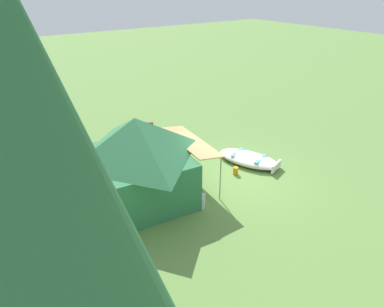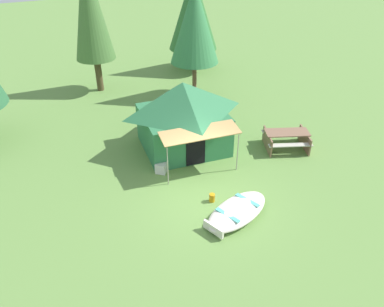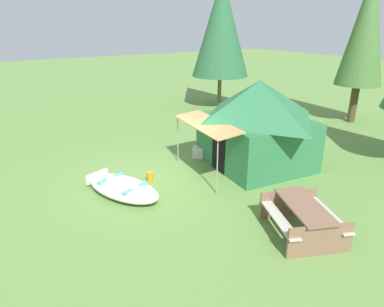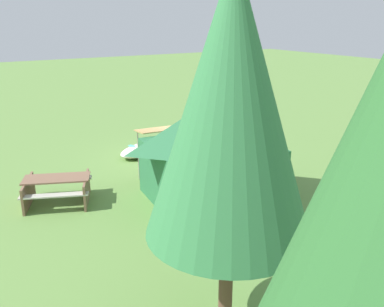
{
  "view_description": "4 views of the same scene",
  "coord_description": "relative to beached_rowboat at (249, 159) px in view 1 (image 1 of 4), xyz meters",
  "views": [
    {
      "loc": [
        -8.36,
        7.55,
        6.55
      ],
      "look_at": [
        0.75,
        1.15,
        0.98
      ],
      "focal_mm": 32.93,
      "sensor_mm": 36.0,
      "label": 1
    },
    {
      "loc": [
        -4.91,
        -8.85,
        8.08
      ],
      "look_at": [
        -0.01,
        1.16,
        1.06
      ],
      "focal_mm": 35.19,
      "sensor_mm": 36.0,
      "label": 2
    },
    {
      "loc": [
        8.76,
        -4.3,
        4.54
      ],
      "look_at": [
        0.81,
        0.69,
        0.95
      ],
      "focal_mm": 32.4,
      "sensor_mm": 36.0,
      "label": 3
    },
    {
      "loc": [
        6.7,
        12.23,
        4.88
      ],
      "look_at": [
        0.12,
        1.47,
        0.73
      ],
      "focal_mm": 38.86,
      "sensor_mm": 36.0,
      "label": 4
    }
  ],
  "objects": [
    {
      "name": "ground_plane",
      "position": [
        -0.37,
        1.32,
        -0.2
      ],
      "size": [
        80.0,
        80.0,
        0.0
      ],
      "primitive_type": "plane",
      "color": "#648D43"
    },
    {
      "name": "fuel_can",
      "position": [
        -0.36,
        1.0,
        -0.06
      ],
      "size": [
        0.26,
        0.26,
        0.29
      ],
      "primitive_type": "cylinder",
      "rotation": [
        0.0,
        0.0,
        2.61
      ],
      "color": "orange",
      "rests_on": "ground_plane"
    },
    {
      "name": "beached_rowboat",
      "position": [
        0.0,
        0.0,
        0.0
      ],
      "size": [
        2.76,
        1.96,
        0.39
      ],
      "color": "silver",
      "rests_on": "ground_plane"
    },
    {
      "name": "cooler_box",
      "position": [
        -1.16,
        3.4,
        -0.0
      ],
      "size": [
        0.67,
        0.69,
        0.39
      ],
      "primitive_type": "cube",
      "rotation": [
        0.0,
        0.0,
        0.84
      ],
      "color": "silver",
      "rests_on": "ground_plane"
    },
    {
      "name": "canvas_cabin_tent",
      "position": [
        0.28,
        4.62,
        1.26
      ],
      "size": [
        3.76,
        4.18,
        2.83
      ],
      "color": "#2D7244",
      "rests_on": "ground_plane"
    },
    {
      "name": "picnic_table",
      "position": [
        4.01,
        2.7,
        0.27
      ],
      "size": [
        2.16,
        1.98,
        0.75
      ],
      "color": "#805D47",
      "rests_on": "ground_plane"
    }
  ]
}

